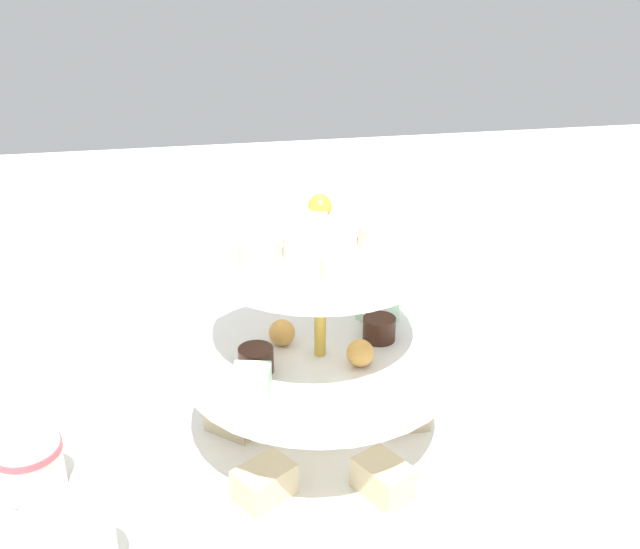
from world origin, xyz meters
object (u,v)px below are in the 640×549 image
(water_glass_tall_right, at_px, (342,288))
(teacup_with_saucer, at_px, (31,470))
(butter_knife_right, at_px, (107,361))
(tiered_serving_stand, at_px, (319,380))
(butter_knife_left, at_px, (623,439))

(water_glass_tall_right, xyz_separation_m, teacup_with_saucer, (0.33, 0.24, -0.03))
(water_glass_tall_right, height_order, butter_knife_right, water_glass_tall_right)
(tiered_serving_stand, bearing_deg, butter_knife_right, -44.64)
(butter_knife_left, xyz_separation_m, butter_knife_right, (0.50, -0.25, 0.00))
(water_glass_tall_right, bearing_deg, teacup_with_saucer, 35.83)
(teacup_with_saucer, xyz_separation_m, butter_knife_left, (-0.55, 0.03, -0.02))
(water_glass_tall_right, distance_m, butter_knife_right, 0.29)
(tiered_serving_stand, relative_size, water_glass_tall_right, 2.59)
(water_glass_tall_right, relative_size, butter_knife_left, 0.67)
(tiered_serving_stand, distance_m, water_glass_tall_right, 0.25)
(water_glass_tall_right, height_order, teacup_with_saucer, water_glass_tall_right)
(butter_knife_left, height_order, butter_knife_right, same)
(butter_knife_left, bearing_deg, tiered_serving_stand, 86.70)
(tiered_serving_stand, distance_m, teacup_with_saucer, 0.26)
(butter_knife_right, bearing_deg, water_glass_tall_right, 134.24)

